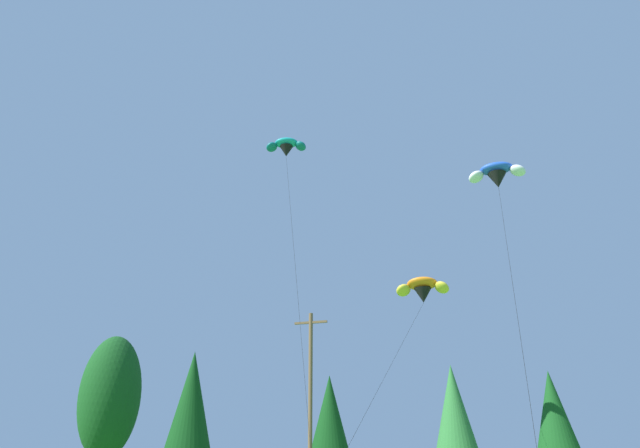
# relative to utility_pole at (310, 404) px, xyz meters

# --- Properties ---
(treeline_tree_a) EXTENTS (5.82, 5.82, 14.88)m
(treeline_tree_a) POSITION_rel_utility_pole_xyz_m (-25.05, 15.00, 2.78)
(treeline_tree_a) COLOR #472D19
(treeline_tree_a) RESTS_ON ground_plane
(treeline_tree_b) EXTENTS (4.33, 4.33, 12.42)m
(treeline_tree_b) POSITION_rel_utility_pole_xyz_m (-14.91, 12.50, 1.55)
(treeline_tree_b) COLOR #472D19
(treeline_tree_b) RESTS_ON ground_plane
(treeline_tree_c) EXTENTS (3.71, 3.71, 9.61)m
(treeline_tree_c) POSITION_rel_utility_pole_xyz_m (-1.90, 11.30, -0.22)
(treeline_tree_c) COLOR #472D19
(treeline_tree_c) RESTS_ON ground_plane
(treeline_tree_d) EXTENTS (3.96, 3.96, 10.74)m
(treeline_tree_d) POSITION_rel_utility_pole_xyz_m (7.52, 15.87, 0.49)
(treeline_tree_d) COLOR #472D19
(treeline_tree_d) RESTS_ON ground_plane
(treeline_tree_e) EXTENTS (3.63, 3.63, 9.21)m
(treeline_tree_e) POSITION_rel_utility_pole_xyz_m (14.86, 10.93, -0.47)
(treeline_tree_e) COLOR #472D19
(treeline_tree_e) RESTS_ON ground_plane
(utility_pole) EXTENTS (2.20, 0.26, 11.92)m
(utility_pole) POSITION_rel_utility_pole_xyz_m (0.00, 0.00, 0.00)
(utility_pole) COLOR brown
(utility_pole) RESTS_ON ground_plane
(parafoil_kite_high_teal) EXTENTS (8.07, 14.59, 24.22)m
(parafoil_kite_high_teal) POSITION_rel_utility_pole_xyz_m (-1.97, -0.08, 18.43)
(parafoil_kite_high_teal) COLOR teal
(parafoil_kite_mid_blue_white) EXTENTS (3.32, 14.12, 17.01)m
(parafoil_kite_mid_blue_white) POSITION_rel_utility_pole_xyz_m (12.48, -4.86, 11.67)
(parafoil_kite_mid_blue_white) COLOR blue
(parafoil_kite_far_orange) EXTENTS (4.34, 19.00, 13.96)m
(parafoil_kite_far_orange) POSITION_rel_utility_pole_xyz_m (6.87, 4.36, 8.00)
(parafoil_kite_far_orange) COLOR orange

